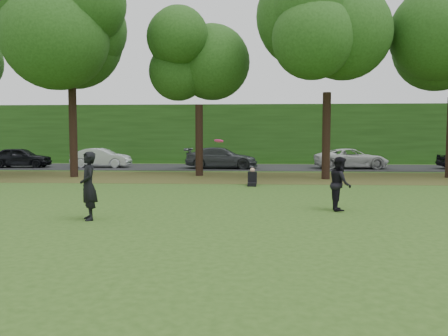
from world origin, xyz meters
The scene contains 10 objects.
ground centered at (0.00, 0.00, 0.00)m, with size 120.00×120.00×0.00m, color #2C4A17.
leaf_litter centered at (0.00, 13.00, 0.01)m, with size 60.00×7.00×0.01m, color #4F3E1C.
street centered at (0.00, 21.00, 0.01)m, with size 70.00×7.00×0.02m, color black.
far_hedge centered at (0.00, 27.00, 2.50)m, with size 70.00×3.00×5.00m, color #1F4413.
player_left centered at (-4.50, 0.32, 0.94)m, with size 0.68×0.45×1.87m, color black.
player_right centered at (2.69, 2.29, 0.83)m, with size 0.81×0.63×1.67m, color black.
parked_cars centered at (-0.86, 20.02, 0.74)m, with size 36.58×2.94×1.49m.
frisbee centered at (-1.02, 1.59, 2.15)m, with size 0.30×0.30×0.11m.
seated_person centered at (0.04, 8.99, 0.31)m, with size 0.44×0.75×0.83m.
tree_line centered at (-0.34, 12.94, 7.84)m, with size 55.30×7.90×12.31m.
Camera 1 is at (-0.14, -11.29, 2.28)m, focal length 35.00 mm.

